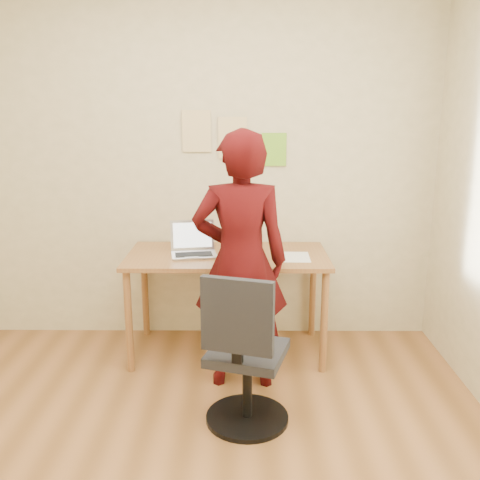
{
  "coord_description": "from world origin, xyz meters",
  "views": [
    {
      "loc": [
        0.32,
        -2.23,
        1.75
      ],
      "look_at": [
        0.3,
        0.95,
        0.95
      ],
      "focal_mm": 40.0,
      "sensor_mm": 36.0,
      "label": 1
    }
  ],
  "objects_px": {
    "desk": "(227,266)",
    "laptop": "(193,247)",
    "person": "(240,262)",
    "phone": "(247,262)",
    "office_chair": "(244,362)"
  },
  "relations": [
    {
      "from": "phone",
      "to": "person",
      "type": "bearing_deg",
      "value": -95.51
    },
    {
      "from": "desk",
      "to": "laptop",
      "type": "distance_m",
      "value": 0.27
    },
    {
      "from": "person",
      "to": "laptop",
      "type": "bearing_deg",
      "value": -53.92
    },
    {
      "from": "office_chair",
      "to": "person",
      "type": "relative_size",
      "value": 0.56
    },
    {
      "from": "desk",
      "to": "office_chair",
      "type": "distance_m",
      "value": 0.99
    },
    {
      "from": "office_chair",
      "to": "person",
      "type": "distance_m",
      "value": 0.66
    },
    {
      "from": "phone",
      "to": "office_chair",
      "type": "bearing_deg",
      "value": -86.78
    },
    {
      "from": "office_chair",
      "to": "person",
      "type": "bearing_deg",
      "value": 109.36
    },
    {
      "from": "phone",
      "to": "person",
      "type": "relative_size",
      "value": 0.08
    },
    {
      "from": "desk",
      "to": "phone",
      "type": "relative_size",
      "value": 11.02
    },
    {
      "from": "laptop",
      "to": "office_chair",
      "type": "distance_m",
      "value": 1.08
    },
    {
      "from": "laptop",
      "to": "phone",
      "type": "xyz_separation_m",
      "value": [
        0.37,
        -0.21,
        -0.04
      ]
    },
    {
      "from": "desk",
      "to": "person",
      "type": "xyz_separation_m",
      "value": [
        0.09,
        -0.43,
        0.16
      ]
    },
    {
      "from": "office_chair",
      "to": "laptop",
      "type": "bearing_deg",
      "value": 127.24
    },
    {
      "from": "office_chair",
      "to": "person",
      "type": "xyz_separation_m",
      "value": [
        -0.03,
        0.51,
        0.42
      ]
    }
  ]
}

